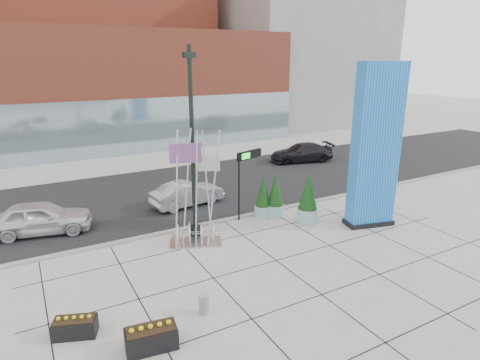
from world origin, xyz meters
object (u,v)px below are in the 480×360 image
lamp_post (193,164)px  public_art_sculpture (195,215)px  overhead_street_sign (249,161)px  blue_pylon (375,150)px  car_white_west (40,218)px  car_silver_mid (187,194)px  concrete_bollard (204,304)px

lamp_post → public_art_sculpture: size_ratio=1.64×
public_art_sculpture → overhead_street_sign: size_ratio=1.47×
blue_pylon → car_white_west: size_ratio=1.72×
blue_pylon → public_art_sculpture: blue_pylon is taller
car_silver_mid → lamp_post: bearing=154.2°
car_white_west → car_silver_mid: (7.87, 0.21, -0.10)m
blue_pylon → car_white_west: blue_pylon is taller
concrete_bollard → car_white_west: bearing=113.8°
car_white_west → car_silver_mid: 7.87m
blue_pylon → lamp_post: (-8.57, 3.01, -0.33)m
overhead_street_sign → car_white_west: 10.86m
lamp_post → public_art_sculpture: bearing=-110.5°
blue_pylon → overhead_street_sign: size_ratio=2.23×
car_silver_mid → blue_pylon: bearing=-143.8°
lamp_post → car_silver_mid: 5.33m
blue_pylon → concrete_bollard: bearing=-150.7°
blue_pylon → public_art_sculpture: (-8.84, 2.29, -2.57)m
car_white_west → car_silver_mid: car_white_west is taller
public_art_sculpture → car_silver_mid: (1.57, 4.97, -0.72)m
concrete_bollard → car_silver_mid: size_ratio=0.16×
lamp_post → car_white_west: lamp_post is taller
lamp_post → overhead_street_sign: lamp_post is taller
concrete_bollard → overhead_street_sign: 9.24m
lamp_post → concrete_bollard: lamp_post is taller
lamp_post → car_silver_mid: size_ratio=2.06×
blue_pylon → overhead_street_sign: (-5.06, 3.81, -0.81)m
public_art_sculpture → lamp_post: bearing=92.3°
car_white_west → public_art_sculpture: bearing=-114.1°
concrete_bollard → overhead_street_sign: size_ratio=0.19×
blue_pylon → public_art_sculpture: bearing=179.7°
blue_pylon → car_white_west: (-15.15, 7.05, -3.18)m
public_art_sculpture → concrete_bollard: (-1.91, -5.18, -1.08)m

